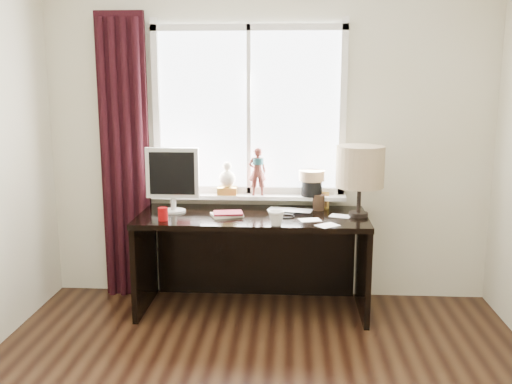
# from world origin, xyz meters

# --- Properties ---
(wall_back) EXTENTS (3.50, 0.00, 2.60)m
(wall_back) POSITION_xyz_m (0.00, 2.00, 1.30)
(wall_back) COLOR beige
(wall_back) RESTS_ON ground
(laptop) EXTENTS (0.37, 0.28, 0.03)m
(laptop) POSITION_xyz_m (0.18, 1.72, 0.76)
(laptop) COLOR silver
(laptop) RESTS_ON desk
(mug) EXTENTS (0.15, 0.14, 0.11)m
(mug) POSITION_xyz_m (0.08, 1.33, 0.81)
(mug) COLOR white
(mug) RESTS_ON desk
(red_cup) EXTENTS (0.07, 0.07, 0.09)m
(red_cup) POSITION_xyz_m (-0.73, 1.43, 0.80)
(red_cup) COLOR #810507
(red_cup) RESTS_ON desk
(window) EXTENTS (1.52, 0.22, 1.40)m
(window) POSITION_xyz_m (-0.15, 1.95, 1.30)
(window) COLOR white
(window) RESTS_ON ground
(curtain) EXTENTS (0.38, 0.09, 2.25)m
(curtain) POSITION_xyz_m (-1.13, 1.91, 1.12)
(curtain) COLOR black
(curtain) RESTS_ON floor
(desk) EXTENTS (1.70, 0.70, 0.75)m
(desk) POSITION_xyz_m (-0.10, 1.73, 0.51)
(desk) COLOR black
(desk) RESTS_ON floor
(monitor) EXTENTS (0.40, 0.18, 0.49)m
(monitor) POSITION_xyz_m (-0.71, 1.69, 1.03)
(monitor) COLOR beige
(monitor) RESTS_ON desk
(notebook_stack) EXTENTS (0.26, 0.23, 0.03)m
(notebook_stack) POSITION_xyz_m (-0.28, 1.58, 0.77)
(notebook_stack) COLOR beige
(notebook_stack) RESTS_ON desk
(brush_holder) EXTENTS (0.09, 0.09, 0.25)m
(brush_holder) POSITION_xyz_m (0.40, 1.83, 0.81)
(brush_holder) COLOR black
(brush_holder) RESTS_ON desk
(icon_frame) EXTENTS (0.10, 0.04, 0.13)m
(icon_frame) POSITION_xyz_m (0.43, 1.89, 0.81)
(icon_frame) COLOR gold
(icon_frame) RESTS_ON desk
(table_lamp) EXTENTS (0.35, 0.35, 0.52)m
(table_lamp) POSITION_xyz_m (0.68, 1.64, 1.11)
(table_lamp) COLOR black
(table_lamp) RESTS_ON desk
(loose_papers) EXTENTS (0.40, 0.45, 0.00)m
(loose_papers) POSITION_xyz_m (0.44, 1.49, 0.75)
(loose_papers) COLOR white
(loose_papers) RESTS_ON desk
(desk_cables) EXTENTS (0.20, 0.40, 0.01)m
(desk_cables) POSITION_xyz_m (0.13, 1.71, 0.75)
(desk_cables) COLOR black
(desk_cables) RESTS_ON desk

